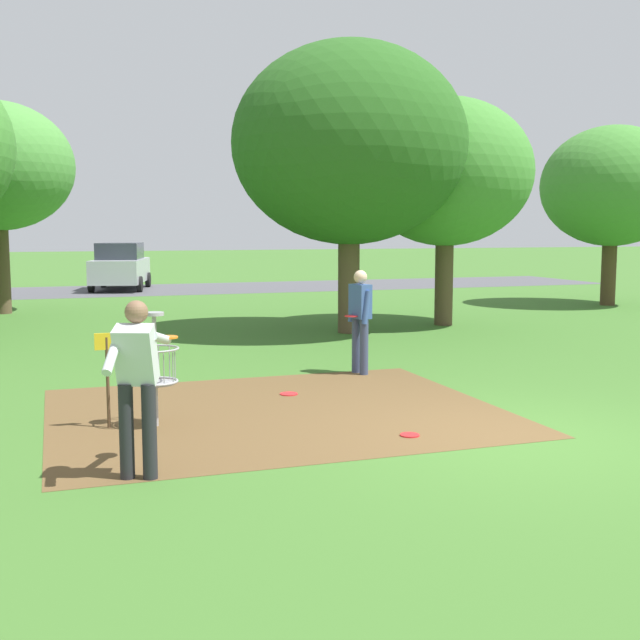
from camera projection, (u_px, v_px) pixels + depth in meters
ground_plane at (515, 438)px, 8.99m from camera, size 160.00×160.00×0.00m
dirt_tee_pad at (276, 411)px, 10.28m from camera, size 5.75×4.78×0.01m
disc_golf_basket at (150, 365)px, 9.42m from camera, size 0.98×0.58×1.39m
player_foreground_watching at (137, 377)px, 7.42m from camera, size 0.81×0.94×1.71m
player_throwing at (360, 315)px, 12.85m from camera, size 0.44×0.49×1.71m
frisbee_near_basket at (410, 435)px, 9.06m from camera, size 0.23×0.23×0.02m
frisbee_mid_grass at (289, 394)px, 11.32m from camera, size 0.26×0.26×0.02m
tree_mid_left at (446, 173)px, 19.14m from camera, size 4.22×4.22×5.55m
tree_mid_right at (349, 145)px, 17.63m from camera, size 5.30×5.30×6.52m
tree_far_right at (612, 187)px, 24.22m from camera, size 4.34×4.34×5.54m
parking_lot_strip at (184, 289)px, 31.27m from camera, size 36.00×6.00×0.01m
parked_car_leftmost at (120, 266)px, 30.83m from camera, size 2.72×4.50×1.84m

